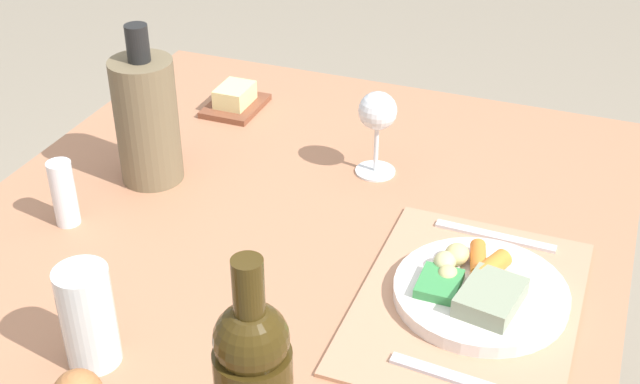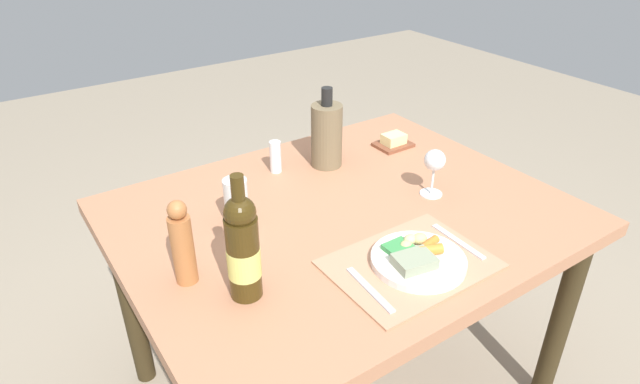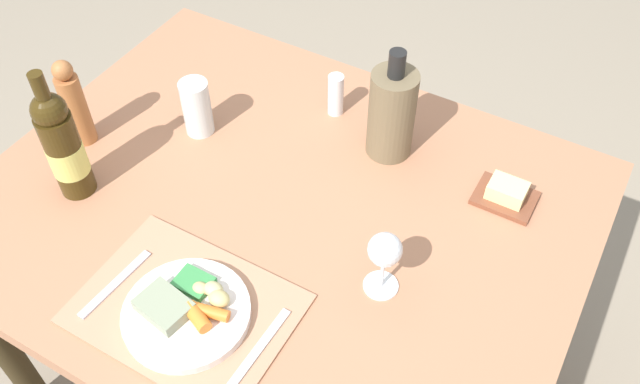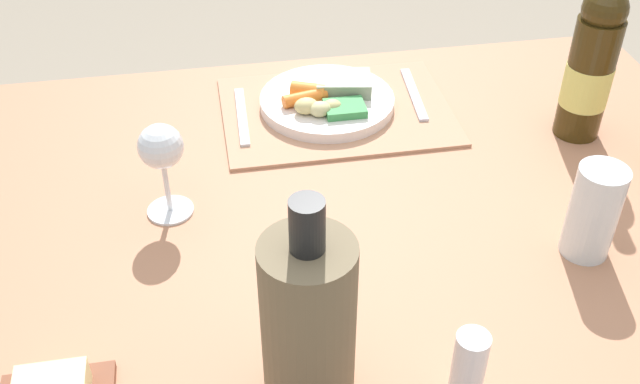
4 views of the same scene
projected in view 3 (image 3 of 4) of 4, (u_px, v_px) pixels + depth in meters
ground_plane at (289, 370)px, 2.02m from camera, size 8.00×8.00×0.00m
dining_table at (279, 232)px, 1.52m from camera, size 1.29×1.03×0.75m
placemat at (186, 308)px, 1.28m from camera, size 0.41×0.30×0.01m
dinner_plate at (185, 310)px, 1.26m from camera, size 0.24×0.24×0.05m
fork at (115, 284)px, 1.31m from camera, size 0.03×0.18×0.00m
knife at (259, 348)px, 1.22m from camera, size 0.02×0.19×0.00m
cooler_bottle at (392, 113)px, 1.49m from camera, size 0.11×0.11×0.28m
pepper_mill at (74, 104)px, 1.51m from camera, size 0.05×0.05×0.23m
wine_bottle at (63, 146)px, 1.39m from camera, size 0.08×0.08×0.32m
salt_shaker at (336, 95)px, 1.62m from camera, size 0.04×0.04×0.11m
wine_glass at (385, 252)px, 1.23m from camera, size 0.07×0.07×0.15m
butter_dish at (506, 194)px, 1.45m from camera, size 0.13×0.10×0.05m
water_tumbler at (197, 110)px, 1.57m from camera, size 0.07×0.07×0.14m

